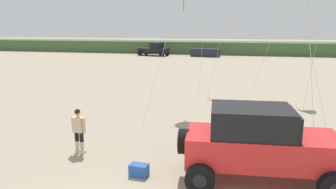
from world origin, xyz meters
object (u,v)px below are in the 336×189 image
at_px(jeep, 260,142).
at_px(distant_sedan, 205,53).
at_px(person_watching, 79,129).
at_px(cooler_box, 139,170).
at_px(distant_pickup, 154,50).

xyz_separation_m(jeep, distant_sedan, (-6.18, 39.76, -0.60)).
distance_m(jeep, person_watching, 6.30).
distance_m(cooler_box, distant_sedan, 40.39).
bearing_deg(person_watching, distant_pickup, 101.38).
xyz_separation_m(distant_pickup, distant_sedan, (7.89, 0.15, -0.34)).
height_order(person_watching, cooler_box, person_watching).
bearing_deg(person_watching, cooler_box, -25.64).
relative_size(person_watching, distant_pickup, 0.34).
bearing_deg(cooler_box, distant_pickup, 109.27).
relative_size(jeep, distant_pickup, 1.01).
bearing_deg(distant_pickup, person_watching, -78.62).
bearing_deg(distant_pickup, distant_sedan, 1.05).
bearing_deg(cooler_box, person_watching, 158.97).
bearing_deg(cooler_box, jeep, 13.31).
xyz_separation_m(jeep, distant_pickup, (-14.07, 39.61, -0.26)).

